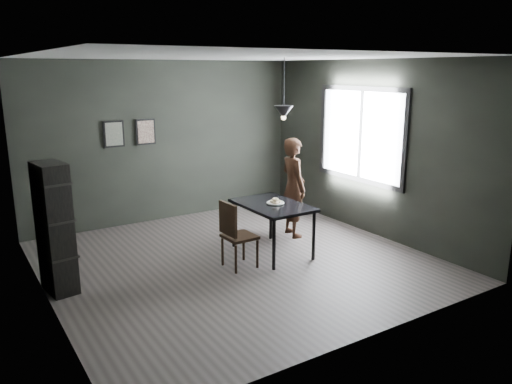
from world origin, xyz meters
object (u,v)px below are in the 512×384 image
wood_chair (234,231)px  cafe_table (272,209)px  shelf_unit (55,228)px  woman (293,187)px  white_plate (275,203)px  pendant_lamp (284,112)px

wood_chair → cafe_table: bearing=13.0°
shelf_unit → woman: bearing=-5.4°
woman → shelf_unit: woman is taller
cafe_table → wood_chair: 0.79m
shelf_unit → wood_chair: bearing=-21.8°
cafe_table → shelf_unit: shelf_unit is taller
white_plate → shelf_unit: 2.98m
cafe_table → pendant_lamp: (0.25, 0.10, 1.38)m
cafe_table → pendant_lamp: bearing=21.8°
cafe_table → pendant_lamp: pendant_lamp is taller
white_plate → wood_chair: 0.85m
cafe_table → pendant_lamp: size_ratio=1.39×
woman → cafe_table: bearing=132.7°
white_plate → woman: (0.70, 0.51, 0.05)m
cafe_table → wood_chair: wood_chair is taller
white_plate → pendant_lamp: 1.32m
white_plate → shelf_unit: bearing=173.3°
cafe_table → white_plate: 0.10m
pendant_lamp → cafe_table: bearing=-158.2°
white_plate → shelf_unit: size_ratio=0.14×
white_plate → woman: size_ratio=0.14×
woman → wood_chair: 1.67m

